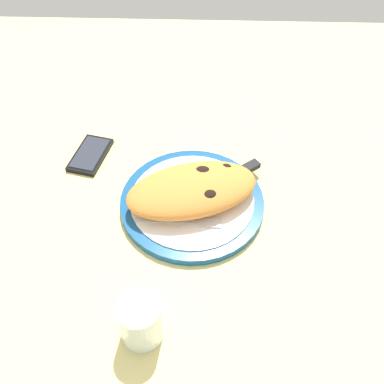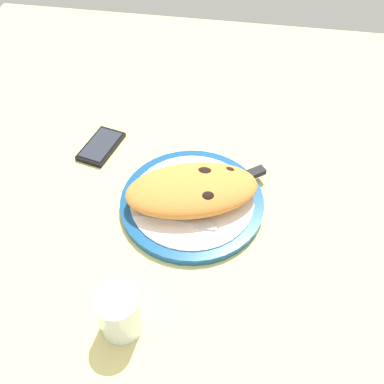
{
  "view_description": "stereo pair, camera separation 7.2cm",
  "coord_description": "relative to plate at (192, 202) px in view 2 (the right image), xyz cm",
  "views": [
    {
      "loc": [
        1.91,
        -55.26,
        66.55
      ],
      "look_at": [
        0.0,
        0.0,
        3.89
      ],
      "focal_mm": 40.92,
      "sensor_mm": 36.0,
      "label": 1
    },
    {
      "loc": [
        9.03,
        -54.56,
        66.55
      ],
      "look_at": [
        0.0,
        0.0,
        3.89
      ],
      "focal_mm": 40.92,
      "sensor_mm": 36.0,
      "label": 2
    }
  ],
  "objects": [
    {
      "name": "ground_plane",
      "position": [
        0.0,
        0.0,
        -2.41
      ],
      "size": [
        150.0,
        150.0,
        3.0
      ],
      "primitive_type": "cube",
      "color": "#E5D684"
    },
    {
      "name": "plate",
      "position": [
        0.0,
        0.0,
        0.0
      ],
      "size": [
        28.14,
        28.14,
        1.89
      ],
      "color": "navy",
      "rests_on": "ground_plane"
    },
    {
      "name": "calzone",
      "position": [
        -0.28,
        -0.18,
        3.66
      ],
      "size": [
        28.25,
        20.6,
        5.31
      ],
      "color": "orange",
      "rests_on": "plate"
    },
    {
      "name": "fork",
      "position": [
        -0.81,
        -5.81,
        1.18
      ],
      "size": [
        16.11,
        2.27,
        0.4
      ],
      "color": "silver",
      "rests_on": "plate"
    },
    {
      "name": "knife",
      "position": [
        7.2,
        5.13,
        1.48
      ],
      "size": [
        18.63,
        14.79,
        1.2
      ],
      "color": "silver",
      "rests_on": "plate"
    },
    {
      "name": "smartphone",
      "position": [
        -22.64,
        13.02,
        -0.35
      ],
      "size": [
        8.79,
        12.48,
        1.16
      ],
      "color": "black",
      "rests_on": "ground_plane"
    },
    {
      "name": "water_glass",
      "position": [
        -6.85,
        -26.6,
        2.88
      ],
      "size": [
        6.62,
        6.62,
        8.76
      ],
      "color": "silver",
      "rests_on": "ground_plane"
    }
  ]
}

